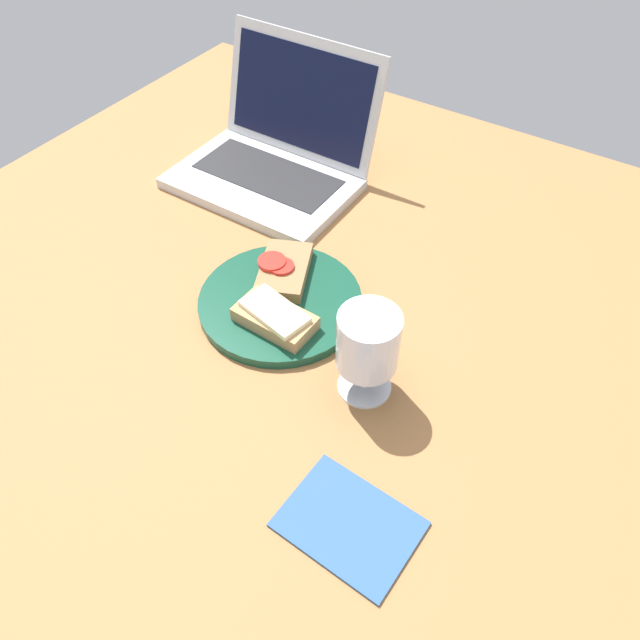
% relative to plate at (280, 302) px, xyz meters
% --- Properties ---
extents(wooden_table, '(1.40, 1.40, 0.03)m').
position_rel_plate_xyz_m(wooden_table, '(0.05, -0.03, -0.02)').
color(wooden_table, '#9E6B3D').
rests_on(wooden_table, ground).
extents(plate, '(0.24, 0.24, 0.02)m').
position_rel_plate_xyz_m(plate, '(0.00, 0.00, 0.00)').
color(plate, '#144733').
rests_on(plate, wooden_table).
extents(sandwich_with_tomato, '(0.11, 0.14, 0.03)m').
position_rel_plate_xyz_m(sandwich_with_tomato, '(-0.03, 0.04, 0.02)').
color(sandwich_with_tomato, '#937047').
rests_on(sandwich_with_tomato, plate).
extents(sandwich_with_cheese, '(0.12, 0.07, 0.03)m').
position_rel_plate_xyz_m(sandwich_with_cheese, '(0.02, -0.05, 0.02)').
color(sandwich_with_cheese, '#A88456').
rests_on(sandwich_with_cheese, plate).
extents(wine_glass, '(0.08, 0.08, 0.13)m').
position_rel_plate_xyz_m(wine_glass, '(0.18, -0.06, 0.08)').
color(wine_glass, white).
rests_on(wine_glass, wooden_table).
extents(laptop, '(0.32, 0.27, 0.22)m').
position_rel_plate_xyz_m(laptop, '(-0.20, 0.27, 0.04)').
color(laptop, silver).
rests_on(laptop, wooden_table).
extents(napkin, '(0.15, 0.12, 0.00)m').
position_rel_plate_xyz_m(napkin, '(0.26, -0.24, -0.01)').
color(napkin, '#33598C').
rests_on(napkin, wooden_table).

